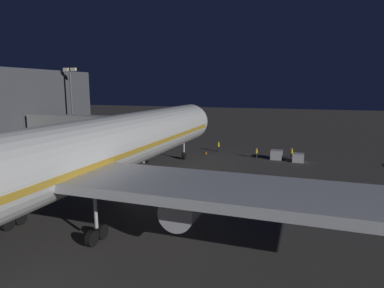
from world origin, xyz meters
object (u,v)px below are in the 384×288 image
ground_crew_by_belt_loader (218,146)px  traffic_cone_nose_port (206,152)px  apron_floodlight_mast (72,101)px  traffic_cone_nose_starboard (183,151)px  ground_crew_near_nose_gear (256,153)px  ground_crew_marshaller_fwd (292,153)px  jet_bridge (99,124)px  airliner_at_gate (67,159)px  baggage_container_near_belt (276,155)px  baggage_container_mid_row (298,158)px

ground_crew_by_belt_loader → traffic_cone_nose_port: ground_crew_by_belt_loader is taller
apron_floodlight_mast → traffic_cone_nose_starboard: (-23.30, -1.38, -8.96)m
ground_crew_near_nose_gear → ground_crew_by_belt_loader: size_ratio=0.88×
ground_crew_near_nose_gear → traffic_cone_nose_port: bearing=-2.5°
ground_crew_by_belt_loader → ground_crew_marshaller_fwd: bearing=173.2°
jet_bridge → traffic_cone_nose_starboard: size_ratio=44.98×
ground_crew_near_nose_gear → airliner_at_gate: bearing=71.3°
apron_floodlight_mast → ground_crew_marshaller_fwd: size_ratio=8.95×
apron_floodlight_mast → traffic_cone_nose_starboard: bearing=-176.6°
airliner_at_gate → apron_floodlight_mast: bearing=-51.8°
jet_bridge → apron_floodlight_mast: apron_floodlight_mast is taller
jet_bridge → baggage_container_near_belt: bearing=-160.7°
airliner_at_gate → traffic_cone_nose_port: 34.29m
ground_crew_by_belt_loader → ground_crew_marshaller_fwd: 13.34m
apron_floodlight_mast → ground_crew_marshaller_fwd: (-42.49, -2.76, -8.28)m
apron_floodlight_mast → baggage_container_mid_row: size_ratio=8.82×
traffic_cone_nose_port → ground_crew_marshaller_fwd: bearing=-174.7°
baggage_container_near_belt → ground_crew_near_nose_gear: bearing=0.5°
airliner_at_gate → ground_crew_near_nose_gear: 35.58m
airliner_at_gate → baggage_container_near_belt: 36.81m
apron_floodlight_mast → ground_crew_by_belt_loader: 30.67m
baggage_container_near_belt → airliner_at_gate: bearing=66.3°
ground_crew_marshaller_fwd → traffic_cone_nose_port: (14.79, 1.37, -0.69)m
jet_bridge → traffic_cone_nose_starboard: 15.93m
apron_floodlight_mast → ground_crew_by_belt_loader: apron_floodlight_mast is taller
ground_crew_marshaller_fwd → traffic_cone_nose_port: bearing=5.3°
airliner_at_gate → baggage_container_mid_row: airliner_at_gate is taller
traffic_cone_nose_starboard → apron_floodlight_mast: bearing=3.4°
jet_bridge → traffic_cone_nose_starboard: bearing=-137.2°
ground_crew_near_nose_gear → traffic_cone_nose_port: (9.11, -0.39, -0.63)m
airliner_at_gate → jet_bridge: airliner_at_gate is taller
apron_floodlight_mast → ground_crew_near_nose_gear: size_ratio=9.46×
traffic_cone_nose_starboard → ground_crew_marshaller_fwd: bearing=-175.9°
baggage_container_mid_row → traffic_cone_nose_starboard: baggage_container_mid_row is taller
baggage_container_near_belt → baggage_container_mid_row: bearing=164.3°
jet_bridge → traffic_cone_nose_starboard: jet_bridge is taller
apron_floodlight_mast → ground_crew_near_nose_gear: 37.75m
apron_floodlight_mast → airliner_at_gate: bearing=128.2°
apron_floodlight_mast → traffic_cone_nose_starboard: size_ratio=28.51×
traffic_cone_nose_port → traffic_cone_nose_starboard: same height
apron_floodlight_mast → ground_crew_marshaller_fwd: apron_floodlight_mast is taller
airliner_at_gate → apron_floodlight_mast: size_ratio=4.46×
ground_crew_by_belt_loader → ground_crew_near_nose_gear: bearing=156.2°
ground_crew_marshaller_fwd → traffic_cone_nose_port: 14.87m
ground_crew_near_nose_gear → ground_crew_marshaller_fwd: bearing=-162.7°
airliner_at_gate → jet_bridge: bearing=-61.0°
apron_floodlight_mast → jet_bridge: bearing=144.8°
traffic_cone_nose_port → jet_bridge: bearing=33.4°
baggage_container_mid_row → ground_crew_near_nose_gear: ground_crew_near_nose_gear is taller
baggage_container_near_belt → baggage_container_mid_row: 3.65m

